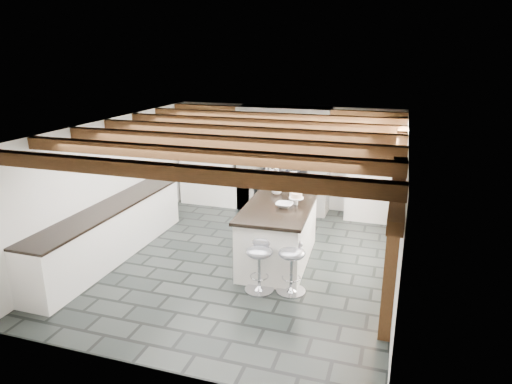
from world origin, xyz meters
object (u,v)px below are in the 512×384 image
(range_cooker, at_px, (283,190))
(kitchen_island, at_px, (279,232))
(bar_stool_far, at_px, (259,260))
(bar_stool_near, at_px, (292,261))

(range_cooker, distance_m, kitchen_island, 2.62)
(kitchen_island, bearing_deg, bar_stool_far, -93.08)
(kitchen_island, relative_size, bar_stool_far, 2.59)
(range_cooker, height_order, bar_stool_far, range_cooker)
(kitchen_island, height_order, bar_stool_far, kitchen_island)
(bar_stool_near, bearing_deg, kitchen_island, 110.82)
(kitchen_island, bearing_deg, range_cooker, 100.24)
(kitchen_island, xyz_separation_m, bar_stool_far, (-0.01, -1.07, -0.02))
(kitchen_island, xyz_separation_m, bar_stool_near, (0.45, -0.97, -0.02))
(range_cooker, xyz_separation_m, bar_stool_far, (0.58, -3.63, 0.04))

